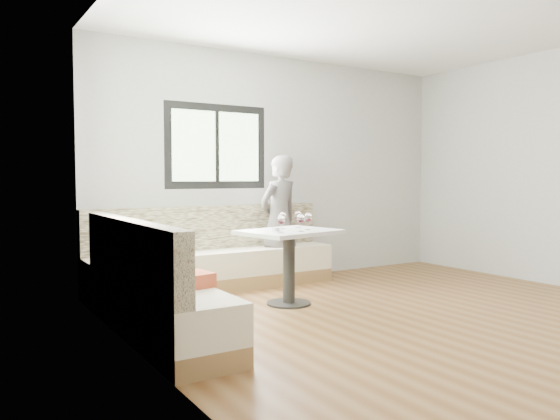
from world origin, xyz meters
name	(u,v)px	position (x,y,z in m)	size (l,w,h in m)	color
room	(417,163)	(-0.08, 0.08, 1.41)	(5.01, 5.01, 2.81)	brown
banquette	(192,273)	(-1.59, 1.63, 0.33)	(2.90, 2.80, 0.95)	olive
table	(289,249)	(-0.73, 1.18, 0.57)	(1.04, 0.88, 0.75)	black
person	(279,219)	(-0.21, 2.20, 0.78)	(0.57, 0.37, 1.55)	#585251
olive_ramekin	(275,229)	(-0.89, 1.17, 0.77)	(0.09, 0.09, 0.03)	white
wine_glass_a	(281,220)	(-0.94, 0.98, 0.88)	(0.08, 0.08, 0.18)	white
wine_glass_b	(301,219)	(-0.71, 0.98, 0.88)	(0.08, 0.08, 0.18)	white
wine_glass_c	(308,218)	(-0.55, 1.10, 0.88)	(0.08, 0.08, 0.18)	white
wine_glass_d	(283,217)	(-0.72, 1.30, 0.88)	(0.08, 0.08, 0.18)	white
wine_glass_e	(298,216)	(-0.50, 1.35, 0.88)	(0.08, 0.08, 0.18)	white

